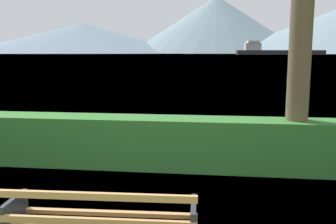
{
  "coord_description": "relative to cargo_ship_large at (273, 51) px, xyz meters",
  "views": [
    {
      "loc": [
        1.09,
        -3.45,
        2.12
      ],
      "look_at": [
        0.0,
        5.19,
        0.74
      ],
      "focal_mm": 40.49,
      "sensor_mm": 36.0,
      "label": 1
    }
  ],
  "objects": [
    {
      "name": "hedge_row",
      "position": [
        -46.19,
        -306.01,
        -2.6
      ],
      "size": [
        10.58,
        0.73,
        0.93
      ],
      "primitive_type": "cube",
      "color": "#2D6B28",
      "rests_on": "ground_plane"
    },
    {
      "name": "distant_hills",
      "position": [
        2.03,
        274.23,
        32.69
      ],
      "size": [
        799.36,
        403.35,
        87.13
      ],
      "color": "slate",
      "rests_on": "ground_plane"
    },
    {
      "name": "cargo_ship_large",
      "position": [
        0.0,
        0.0,
        0.0
      ],
      "size": [
        69.11,
        16.55,
        10.96
      ],
      "color": "#232328",
      "rests_on": "water_surface"
    },
    {
      "name": "water_surface",
      "position": [
        -46.19,
        -0.12,
        -3.06
      ],
      "size": [
        620.0,
        620.0,
        0.0
      ],
      "primitive_type": "plane",
      "color": "#7A99A8",
      "rests_on": "ground_plane"
    }
  ]
}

